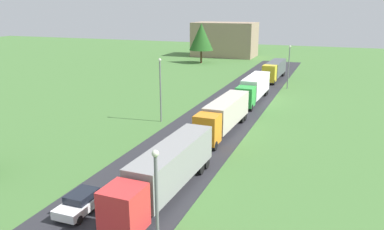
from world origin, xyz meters
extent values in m
cube|color=#2B2B30|center=(0.00, 24.50, 0.03)|extent=(10.00, 140.00, 0.06)
cube|color=white|center=(0.00, 10.61, 0.07)|extent=(0.16, 2.40, 0.01)
cube|color=white|center=(0.00, 18.39, 0.07)|extent=(0.16, 2.40, 0.01)
cube|color=white|center=(0.00, 26.33, 0.07)|extent=(0.16, 2.40, 0.01)
cube|color=white|center=(0.00, 33.91, 0.07)|extent=(0.16, 2.40, 0.01)
cube|color=white|center=(0.00, 40.60, 0.07)|extent=(0.16, 2.40, 0.01)
cube|color=white|center=(0.00, 47.11, 0.07)|extent=(0.16, 2.40, 0.01)
cube|color=white|center=(0.00, 54.66, 0.07)|extent=(0.16, 2.40, 0.01)
cube|color=white|center=(0.00, 61.89, 0.07)|extent=(0.16, 2.40, 0.01)
cube|color=white|center=(0.00, 68.42, 0.07)|extent=(0.16, 2.40, 0.01)
cube|color=white|center=(0.00, 76.31, 0.07)|extent=(0.16, 2.40, 0.01)
cube|color=red|center=(2.41, 8.94, 2.03)|extent=(2.50, 2.63, 2.95)
cube|color=black|center=(2.38, 7.71, 2.56)|extent=(2.10, 0.15, 1.30)
cube|color=gray|center=(2.60, 16.28, 2.35)|extent=(2.79, 11.48, 2.98)
cube|color=black|center=(2.60, 16.28, 0.66)|extent=(1.18, 10.87, 0.24)
cylinder|color=black|center=(3.74, 19.68, 0.56)|extent=(0.38, 1.01, 1.00)
cylinder|color=black|center=(1.64, 19.73, 0.56)|extent=(0.38, 1.01, 1.00)
cylinder|color=black|center=(3.77, 21.05, 0.56)|extent=(0.38, 1.01, 1.00)
cylinder|color=black|center=(1.67, 21.10, 0.56)|extent=(0.38, 1.01, 1.00)
cube|color=orange|center=(2.10, 26.24, 2.07)|extent=(2.51, 2.37, 3.03)
cube|color=black|center=(2.07, 25.15, 2.62)|extent=(2.10, 0.16, 1.33)
cube|color=beige|center=(2.30, 33.00, 2.32)|extent=(2.81, 10.59, 2.92)
cube|color=black|center=(2.30, 33.00, 0.66)|extent=(1.20, 10.02, 0.24)
cylinder|color=black|center=(3.13, 25.64, 0.56)|extent=(0.38, 1.01, 1.00)
cylinder|color=black|center=(1.04, 25.70, 0.56)|extent=(0.38, 1.01, 1.00)
cylinder|color=black|center=(3.45, 36.13, 0.56)|extent=(0.38, 1.01, 1.00)
cylinder|color=black|center=(1.35, 36.19, 0.56)|extent=(0.38, 1.01, 1.00)
cylinder|color=black|center=(3.49, 37.39, 0.56)|extent=(0.38, 1.01, 1.00)
cylinder|color=black|center=(1.39, 37.45, 0.56)|extent=(0.38, 1.01, 1.00)
cube|color=green|center=(2.26, 42.71, 1.95)|extent=(2.47, 2.67, 2.78)
cube|color=black|center=(2.24, 41.45, 2.45)|extent=(2.10, 0.13, 1.22)
cube|color=white|center=(2.34, 49.33, 2.34)|extent=(2.62, 9.92, 2.96)
cube|color=black|center=(2.34, 49.33, 0.66)|extent=(1.01, 9.40, 0.24)
cylinder|color=black|center=(3.30, 42.04, 0.56)|extent=(0.36, 1.00, 1.00)
cylinder|color=black|center=(1.20, 42.06, 0.56)|extent=(0.36, 1.00, 1.00)
cylinder|color=black|center=(3.43, 52.28, 0.56)|extent=(0.36, 1.00, 1.00)
cylinder|color=black|center=(1.33, 52.30, 0.56)|extent=(0.36, 1.00, 1.00)
cylinder|color=black|center=(3.44, 53.47, 0.56)|extent=(0.36, 1.00, 1.00)
cylinder|color=black|center=(1.34, 53.49, 0.56)|extent=(0.36, 1.00, 1.00)
cube|color=yellow|center=(2.19, 62.43, 2.11)|extent=(2.50, 2.28, 3.10)
cube|color=black|center=(2.17, 61.39, 2.67)|extent=(2.10, 0.15, 1.36)
cube|color=#4C5156|center=(2.36, 68.88, 2.23)|extent=(2.75, 10.03, 2.73)
cube|color=black|center=(2.36, 68.88, 0.66)|extent=(1.14, 9.49, 0.24)
cylinder|color=black|center=(3.23, 61.85, 0.56)|extent=(0.38, 1.01, 1.00)
cylinder|color=black|center=(1.13, 61.91, 0.56)|extent=(0.38, 1.01, 1.00)
cylinder|color=black|center=(3.48, 71.84, 0.56)|extent=(0.38, 1.01, 1.00)
cylinder|color=black|center=(1.38, 71.89, 0.56)|extent=(0.38, 1.01, 1.00)
cylinder|color=black|center=(3.51, 73.04, 0.56)|extent=(0.38, 1.01, 1.00)
cylinder|color=black|center=(1.42, 73.09, 0.56)|extent=(0.38, 1.01, 1.00)
cube|color=white|center=(-2.11, 10.47, 0.69)|extent=(1.91, 4.06, 0.63)
cube|color=black|center=(-2.11, 10.67, 1.28)|extent=(1.60, 2.28, 0.54)
cylinder|color=black|center=(-1.27, 9.09, 0.38)|extent=(0.22, 0.64, 0.64)
cylinder|color=black|center=(-2.96, 9.09, 0.38)|extent=(0.22, 0.64, 0.64)
cylinder|color=black|center=(-1.25, 11.84, 0.38)|extent=(0.22, 0.64, 0.64)
cylinder|color=black|center=(-2.95, 11.85, 0.38)|extent=(0.22, 0.64, 0.64)
cylinder|color=slate|center=(6.32, 5.78, 3.69)|extent=(0.18, 0.18, 7.39)
sphere|color=silver|center=(6.32, 5.78, 7.51)|extent=(0.36, 0.36, 0.36)
cylinder|color=slate|center=(-6.49, 33.17, 3.91)|extent=(0.18, 0.18, 7.82)
sphere|color=silver|center=(-6.49, 33.17, 7.94)|extent=(0.36, 0.36, 0.36)
cylinder|color=slate|center=(5.97, 59.88, 3.69)|extent=(0.18, 0.18, 7.38)
sphere|color=silver|center=(5.97, 59.88, 7.50)|extent=(0.36, 0.36, 0.36)
cylinder|color=#513823|center=(-19.34, 84.72, 1.67)|extent=(0.51, 0.51, 3.34)
cone|color=#23561E|center=(-19.34, 84.72, 6.73)|extent=(6.16, 6.16, 6.77)
cube|color=#9E846B|center=(-17.64, 100.47, 4.87)|extent=(17.89, 10.41, 9.74)
camera|label=1|loc=(14.16, -9.79, 14.37)|focal=36.02mm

